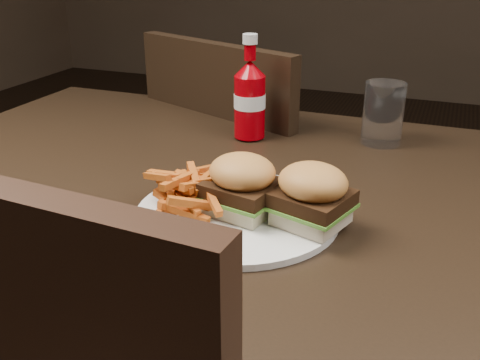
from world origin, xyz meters
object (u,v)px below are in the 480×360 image
(dining_table, at_px, (235,192))
(tumbler, at_px, (383,114))
(chair_far, at_px, (272,217))
(plate, at_px, (237,214))
(ketchup_bottle, at_px, (250,107))

(dining_table, height_order, tumbler, tumbler)
(chair_far, xyz_separation_m, plate, (0.14, -0.61, 0.33))
(ketchup_bottle, bearing_deg, chair_far, 99.00)
(plate, bearing_deg, ketchup_bottle, 107.40)
(tumbler, bearing_deg, ketchup_bottle, -165.38)
(ketchup_bottle, height_order, tumbler, ketchup_bottle)
(chair_far, relative_size, tumbler, 3.91)
(plate, bearing_deg, tumbler, 69.89)
(plate, bearing_deg, dining_table, 113.01)
(chair_far, bearing_deg, tumbler, 160.57)
(chair_far, distance_m, tumbler, 0.53)
(chair_far, xyz_separation_m, ketchup_bottle, (0.05, -0.30, 0.38))
(plate, height_order, ketchup_bottle, ketchup_bottle)
(plate, bearing_deg, chair_far, 103.30)
(dining_table, bearing_deg, tumbler, 54.43)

